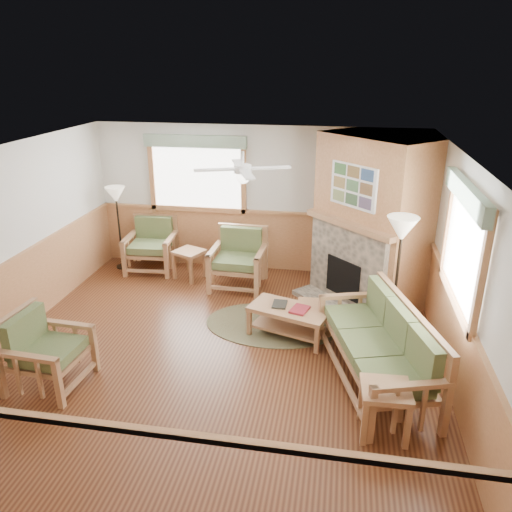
% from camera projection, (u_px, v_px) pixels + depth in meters
% --- Properties ---
extents(floor, '(6.00, 6.00, 0.01)m').
position_uv_depth(floor, '(219.00, 349.00, 6.96)').
color(floor, '#542B17').
rests_on(floor, ground).
extents(ceiling, '(6.00, 6.00, 0.01)m').
position_uv_depth(ceiling, '(213.00, 155.00, 5.97)').
color(ceiling, white).
rests_on(ceiling, floor).
extents(wall_back, '(6.00, 0.02, 2.70)m').
position_uv_depth(wall_back, '(256.00, 200.00, 9.21)').
color(wall_back, silver).
rests_on(wall_back, floor).
extents(wall_front, '(6.00, 0.02, 2.70)m').
position_uv_depth(wall_front, '(117.00, 407.00, 3.71)').
color(wall_front, silver).
rests_on(wall_front, floor).
extents(wall_left, '(0.02, 6.00, 2.70)m').
position_uv_depth(wall_left, '(7.00, 245.00, 6.94)').
color(wall_left, silver).
rests_on(wall_left, floor).
extents(wall_right, '(0.02, 6.00, 2.70)m').
position_uv_depth(wall_right, '(459.00, 275.00, 5.98)').
color(wall_right, silver).
rests_on(wall_right, floor).
extents(wainscot, '(6.00, 6.00, 1.10)m').
position_uv_depth(wainscot, '(218.00, 314.00, 6.75)').
color(wainscot, '#B17548').
rests_on(wainscot, floor).
extents(fireplace, '(3.11, 3.11, 2.70)m').
position_uv_depth(fireplace, '(371.00, 221.00, 8.01)').
color(fireplace, '#B17548').
rests_on(fireplace, floor).
extents(window_back, '(1.90, 0.16, 1.50)m').
position_uv_depth(window_back, '(195.00, 133.00, 8.92)').
color(window_back, white).
rests_on(window_back, wall_back).
extents(window_right, '(0.16, 1.90, 1.50)m').
position_uv_depth(window_right, '(475.00, 182.00, 5.37)').
color(window_right, white).
rests_on(window_right, wall_right).
extents(ceiling_fan, '(1.59, 1.59, 0.36)m').
position_uv_depth(ceiling_fan, '(243.00, 154.00, 6.21)').
color(ceiling_fan, white).
rests_on(ceiling_fan, ceiling).
extents(sofa, '(2.34, 1.49, 1.00)m').
position_uv_depth(sofa, '(375.00, 346.00, 6.10)').
color(sofa, '#A1714B').
rests_on(sofa, floor).
extents(armchair_back_left, '(0.93, 0.93, 0.98)m').
position_uv_depth(armchair_back_left, '(151.00, 245.00, 9.43)').
color(armchair_back_left, '#A1714B').
rests_on(armchair_back_left, floor).
extents(armchair_back_right, '(0.93, 0.93, 1.02)m').
position_uv_depth(armchair_back_right, '(238.00, 259.00, 8.71)').
color(armchair_back_right, '#A1714B').
rests_on(armchair_back_right, floor).
extents(armchair_left, '(0.89, 0.89, 0.95)m').
position_uv_depth(armchair_left, '(47.00, 351.00, 6.05)').
color(armchair_left, '#A1714B').
rests_on(armchair_left, floor).
extents(coffee_table, '(1.25, 0.88, 0.45)m').
position_uv_depth(coffee_table, '(289.00, 322.00, 7.21)').
color(coffee_table, '#A1714B').
rests_on(coffee_table, floor).
extents(end_table_chairs, '(0.63, 0.62, 0.54)m').
position_uv_depth(end_table_chairs, '(190.00, 264.00, 9.13)').
color(end_table_chairs, '#A1714B').
rests_on(end_table_chairs, floor).
extents(end_table_sofa, '(0.54, 0.52, 0.58)m').
position_uv_depth(end_table_sofa, '(384.00, 410.00, 5.29)').
color(end_table_sofa, '#A1714B').
rests_on(end_table_sofa, floor).
extents(footstool, '(0.41, 0.41, 0.35)m').
position_uv_depth(footstool, '(311.00, 314.00, 7.54)').
color(footstool, '#A1714B').
rests_on(footstool, floor).
extents(braided_rug, '(2.26, 2.26, 0.01)m').
position_uv_depth(braided_rug, '(272.00, 324.00, 7.59)').
color(braided_rug, brown).
rests_on(braided_rug, floor).
extents(floor_lamp_left, '(0.44, 0.44, 1.60)m').
position_uv_depth(floor_lamp_left, '(119.00, 228.00, 9.41)').
color(floor_lamp_left, black).
rests_on(floor_lamp_left, floor).
extents(floor_lamp_right, '(0.53, 0.53, 1.85)m').
position_uv_depth(floor_lamp_right, '(396.00, 281.00, 6.87)').
color(floor_lamp_right, black).
rests_on(floor_lamp_right, floor).
extents(book_red, '(0.30, 0.35, 0.03)m').
position_uv_depth(book_red, '(300.00, 309.00, 7.04)').
color(book_red, maroon).
rests_on(book_red, coffee_table).
extents(book_dark, '(0.20, 0.27, 0.03)m').
position_uv_depth(book_dark, '(280.00, 303.00, 7.20)').
color(book_dark, black).
rests_on(book_dark, coffee_table).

